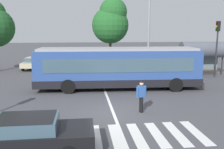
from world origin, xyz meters
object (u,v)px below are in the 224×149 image
object	(u,v)px
city_transit_bus	(118,68)
foreground_sedan	(29,133)
pedestrian_crossing_street	(141,95)
parked_car_champagne	(34,62)
parked_car_white	(106,61)
traffic_light_far_corner	(217,40)
background_tree_right	(111,21)
bus_stop_shelter	(202,50)
parked_car_silver	(83,62)
parked_car_black	(58,62)
parked_car_teal	(131,61)
twin_arm_street_lamp	(149,13)

from	to	relation	value
city_transit_bus	foreground_sedan	xyz separation A→B (m)	(-4.53, -9.56, -0.82)
pedestrian_crossing_street	parked_car_champagne	distance (m)	18.40
parked_car_white	traffic_light_far_corner	size ratio (longest dim) A/B	0.90
parked_car_white	background_tree_right	xyz separation A→B (m)	(1.22, 5.20, 4.74)
city_transit_bus	parked_car_white	distance (m)	10.62
background_tree_right	bus_stop_shelter	bearing A→B (deg)	-55.26
pedestrian_crossing_street	parked_car_white	world-z (taller)	pedestrian_crossing_street
city_transit_bus	bus_stop_shelter	size ratio (longest dim) A/B	2.81
city_transit_bus	parked_car_white	size ratio (longest dim) A/B	2.63
background_tree_right	parked_car_silver	bearing A→B (deg)	-127.18
parked_car_champagne	parked_car_silver	xyz separation A→B (m)	(5.45, -0.14, 0.00)
parked_car_black	background_tree_right	size ratio (longest dim) A/B	0.53
bus_stop_shelter	parked_car_black	bearing A→B (deg)	158.02
foreground_sedan	parked_car_black	distance (m)	20.16
pedestrian_crossing_street	traffic_light_far_corner	xyz separation A→B (m)	(9.23, 9.20, 2.45)
pedestrian_crossing_street	parked_car_teal	size ratio (longest dim) A/B	0.37
parked_car_silver	parked_car_teal	size ratio (longest dim) A/B	0.99
parked_car_black	city_transit_bus	bearing A→B (deg)	-63.34
parked_car_black	parked_car_teal	size ratio (longest dim) A/B	0.99
traffic_light_far_corner	twin_arm_street_lamp	xyz separation A→B (m)	(-5.67, 2.86, 2.58)
city_transit_bus	traffic_light_far_corner	world-z (taller)	traffic_light_far_corner
parked_car_black	background_tree_right	world-z (taller)	background_tree_right
pedestrian_crossing_street	parked_car_white	xyz separation A→B (m)	(-0.34, 16.14, -0.20)
pedestrian_crossing_street	parked_car_black	xyz separation A→B (m)	(-5.76, 16.14, -0.20)
parked_car_champagne	parked_car_teal	bearing A→B (deg)	-0.70
city_transit_bus	pedestrian_crossing_street	size ratio (longest dim) A/B	7.08
foreground_sedan	traffic_light_far_corner	bearing A→B (deg)	42.91
parked_car_silver	traffic_light_far_corner	distance (m)	14.35
parked_car_champagne	city_transit_bus	bearing A→B (deg)	-53.31
twin_arm_street_lamp	background_tree_right	distance (m)	9.67
pedestrian_crossing_street	background_tree_right	xyz separation A→B (m)	(0.88, 21.34, 4.54)
background_tree_right	twin_arm_street_lamp	bearing A→B (deg)	-73.90
bus_stop_shelter	twin_arm_street_lamp	bearing A→B (deg)	161.30
twin_arm_street_lamp	parked_car_champagne	bearing A→B (deg)	160.45
bus_stop_shelter	background_tree_right	bearing A→B (deg)	124.74
parked_car_silver	twin_arm_street_lamp	xyz separation A→B (m)	(6.59, -4.13, 5.24)
pedestrian_crossing_street	background_tree_right	world-z (taller)	background_tree_right
parked_car_teal	background_tree_right	bearing A→B (deg)	108.58
parked_car_champagne	parked_car_silver	size ratio (longest dim) A/B	1.02
parked_car_black	bus_stop_shelter	xyz separation A→B (m)	(14.23, -5.74, 1.65)
parked_car_silver	background_tree_right	size ratio (longest dim) A/B	0.53
parked_car_champagne	traffic_light_far_corner	bearing A→B (deg)	-21.93
parked_car_black	parked_car_champagne	bearing A→B (deg)	175.92
city_transit_bus	parked_car_silver	xyz separation A→B (m)	(-2.58, 10.63, -0.82)
foreground_sedan	traffic_light_far_corner	xyz separation A→B (m)	(14.21, 13.21, 2.66)
parked_car_champagne	parked_car_black	world-z (taller)	same
traffic_light_far_corner	city_transit_bus	bearing A→B (deg)	-159.35
pedestrian_crossing_street	foreground_sedan	world-z (taller)	pedestrian_crossing_street
parked_car_champagne	parked_car_black	bearing A→B (deg)	-4.08
foreground_sedan	parked_car_white	xyz separation A→B (m)	(4.64, 20.14, 0.00)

